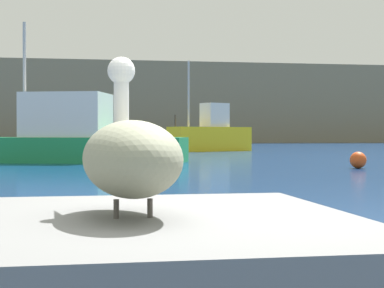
# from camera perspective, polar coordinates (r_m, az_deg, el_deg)

# --- Properties ---
(hillside_backdrop) EXTENTS (140.00, 13.41, 9.44)m
(hillside_backdrop) POSITION_cam_1_polar(r_m,az_deg,el_deg) (80.20, -9.23, 3.50)
(hillside_backdrop) COLOR #7F755B
(hillside_backdrop) RESTS_ON ground
(pier_dock) EXTENTS (2.46, 2.49, 0.60)m
(pier_dock) POSITION_cam_1_polar(r_m,az_deg,el_deg) (3.58, -5.34, -11.19)
(pier_dock) COLOR slate
(pier_dock) RESTS_ON ground
(pelican) EXTENTS (0.61, 1.36, 0.91)m
(pelican) POSITION_cam_1_polar(r_m,az_deg,el_deg) (3.52, -5.40, -1.07)
(pelican) COLOR gray
(pelican) RESTS_ON pier_dock
(fishing_boat_green) EXTENTS (7.95, 4.62, 5.24)m
(fishing_boat_green) POSITION_cam_1_polar(r_m,az_deg,el_deg) (24.31, -10.12, 0.65)
(fishing_boat_green) COLOR #1E8C4C
(fishing_boat_green) RESTS_ON ground
(fishing_boat_yellow) EXTENTS (5.52, 3.77, 5.40)m
(fishing_boat_yellow) POSITION_cam_1_polar(r_m,az_deg,el_deg) (39.40, 1.66, 0.80)
(fishing_boat_yellow) COLOR yellow
(fishing_boat_yellow) RESTS_ON ground
(mooring_buoy) EXTENTS (0.51, 0.51, 0.51)m
(mooring_buoy) POSITION_cam_1_polar(r_m,az_deg,el_deg) (20.39, 14.44, -1.38)
(mooring_buoy) COLOR #E54C19
(mooring_buoy) RESTS_ON ground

